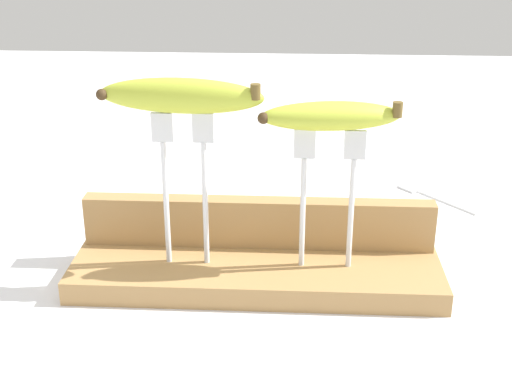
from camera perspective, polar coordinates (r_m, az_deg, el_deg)
The scene contains 8 objects.
ground_plane at distance 0.92m, azimuth 0.00°, elevation -7.49°, with size 3.00×3.00×0.00m, color silver.
wooden_board at distance 0.92m, azimuth 0.00°, elevation -6.66°, with size 0.48×0.13×0.03m, color #A87F4C.
board_backstop at distance 0.94m, azimuth 0.18°, elevation -2.49°, with size 0.47×0.03×0.07m, color #A87F4C.
fork_stand_left at distance 0.86m, azimuth -5.88°, elevation 1.15°, with size 0.08×0.01×0.20m.
fork_stand_right at distance 0.86m, azimuth 5.89°, elevation 0.31°, with size 0.09×0.01×0.18m.
banana_raised_left at distance 0.83m, azimuth -6.17°, elevation 7.73°, with size 0.20×0.05×0.04m.
banana_raised_right at distance 0.83m, azimuth 6.13°, elevation 6.10°, with size 0.17×0.06×0.04m.
fork_fallen_near at distance 1.22m, azimuth 13.74°, elevation -0.14°, with size 0.11×0.13×0.01m.
Camera 1 is at (0.04, -0.80, 0.46)m, focal length 49.11 mm.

